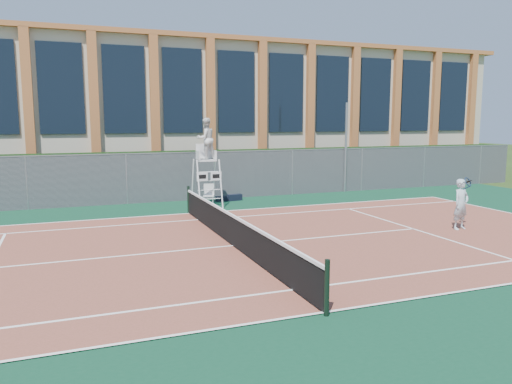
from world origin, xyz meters
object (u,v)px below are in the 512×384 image
object	(u,v)px
steel_pole	(346,148)
umpire_chair	(206,141)
tennis_player	(461,204)
plastic_chair	(209,193)

from	to	relation	value
steel_pole	umpire_chair	bearing A→B (deg)	-168.09
umpire_chair	tennis_player	world-z (taller)	umpire_chair
umpire_chair	tennis_player	bearing A→B (deg)	-48.78
steel_pole	plastic_chair	size ratio (longest dim) A/B	4.72
umpire_chair	plastic_chair	size ratio (longest dim) A/B	3.95
plastic_chair	tennis_player	world-z (taller)	tennis_player
steel_pole	tennis_player	size ratio (longest dim) A/B	2.66
steel_pole	tennis_player	distance (m)	9.47
steel_pole	plastic_chair	bearing A→B (deg)	-167.12
umpire_chair	plastic_chair	xyz separation A→B (m)	(0.07, -0.12, -2.21)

